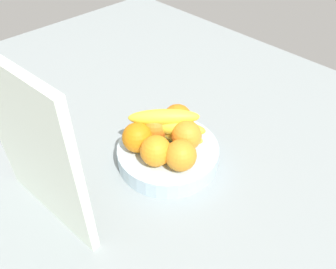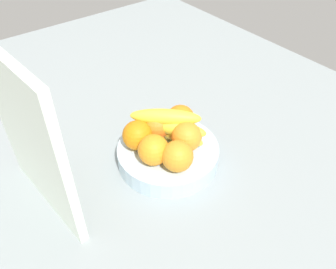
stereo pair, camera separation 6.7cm
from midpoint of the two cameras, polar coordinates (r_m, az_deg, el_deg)
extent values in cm
cube|color=gray|center=(90.43, 1.74, -3.42)|extent=(180.00, 140.00, 3.00)
cylinder|color=silver|center=(85.30, 2.24, -3.26)|extent=(24.67, 24.67, 4.56)
sphere|color=orange|center=(76.47, 4.05, -3.67)|extent=(7.15, 7.15, 7.15)
sphere|color=orange|center=(81.37, 5.42, -0.46)|extent=(7.15, 7.15, 7.15)
sphere|color=orange|center=(86.17, 4.40, 2.37)|extent=(7.15, 7.15, 7.15)
sphere|color=orange|center=(84.36, 0.42, 1.52)|extent=(7.15, 7.15, 7.15)
sphere|color=orange|center=(81.50, -2.72, -0.21)|extent=(7.15, 7.15, 7.15)
sphere|color=orange|center=(77.74, 0.05, -2.63)|extent=(7.15, 7.15, 7.15)
ellipsoid|color=gold|center=(84.81, 2.85, 0.32)|extent=(17.29, 9.91, 4.00)
ellipsoid|color=yellow|center=(82.87, 2.90, 1.17)|extent=(16.28, 12.91, 4.00)
ellipsoid|color=yellow|center=(82.11, 2.03, 2.74)|extent=(14.40, 15.27, 4.00)
cube|color=white|center=(69.29, -19.10, -0.90)|extent=(28.05, 4.03, 36.00)
camera|label=1|loc=(0.03, -87.65, 2.05)|focal=37.19mm
camera|label=2|loc=(0.03, 92.35, -2.05)|focal=37.19mm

